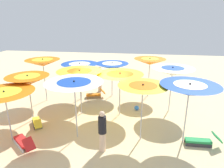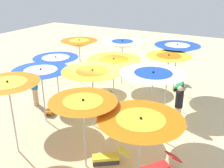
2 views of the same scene
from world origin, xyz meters
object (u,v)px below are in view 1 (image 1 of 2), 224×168
object	(u,v)px
beach_umbrella_3	(189,90)
beach_umbrella_11	(150,62)
beach_umbrella_1	(74,86)
beach_umbrella_2	(143,89)
lounger_1	(95,95)
beach_umbrella_10	(112,66)
lounger_0	(201,141)
beach_umbrella_6	(120,77)
beach_umbrella_5	(80,75)
beach_ball	(137,108)
beachgoer_0	(100,79)
lounger_2	(37,122)
beach_umbrella_8	(43,63)
beachgoer_1	(102,131)
lounger_3	(24,142)
beach_umbrella_0	(5,97)
beach_umbrella_7	(172,72)
beach_umbrella_9	(80,67)
beach_umbrella_4	(28,80)

from	to	relation	value
beach_umbrella_3	beach_umbrella_11	world-z (taller)	beach_umbrella_3
beach_umbrella_1	beach_umbrella_2	size ratio (longest dim) A/B	1.04
lounger_1	beach_umbrella_10	bearing A→B (deg)	-170.52
beach_umbrella_3	lounger_0	size ratio (longest dim) A/B	1.84
beach_umbrella_1	beach_umbrella_6	world-z (taller)	beach_umbrella_1
beach_umbrella_6	beach_umbrella_5	bearing A→B (deg)	-85.02
beach_umbrella_10	beach_ball	distance (m)	3.08
beachgoer_0	lounger_2	bearing A→B (deg)	94.12
beach_umbrella_1	beach_umbrella_8	xyz separation A→B (m)	(-3.51, -3.07, 0.05)
beachgoer_1	beach_umbrella_2	bearing A→B (deg)	67.25
beach_umbrella_2	lounger_2	bearing A→B (deg)	-93.99
beach_umbrella_8	lounger_3	bearing A→B (deg)	15.30
beach_umbrella_1	beach_umbrella_6	bearing A→B (deg)	146.97
beach_umbrella_11	lounger_2	world-z (taller)	beach_umbrella_11
beach_umbrella_0	beach_umbrella_7	size ratio (longest dim) A/B	0.92
beach_umbrella_9	beach_ball	bearing A→B (deg)	72.01
beach_ball	beach_umbrella_3	bearing A→B (deg)	36.84
beach_umbrella_0	beach_umbrella_8	bearing A→B (deg)	-172.96
beachgoer_0	beach_umbrella_0	bearing A→B (deg)	94.35
beach_umbrella_6	lounger_2	distance (m)	4.42
beach_umbrella_5	beachgoer_0	distance (m)	3.50
beach_umbrella_4	beach_umbrella_6	distance (m)	4.29
beach_umbrella_0	beach_umbrella_10	world-z (taller)	beach_umbrella_10
beach_umbrella_3	lounger_0	world-z (taller)	beach_umbrella_3
beach_umbrella_0	lounger_3	size ratio (longest dim) A/B	1.70
beach_umbrella_10	beach_ball	size ratio (longest dim) A/B	8.67
beach_umbrella_4	beach_umbrella_9	bearing A→B (deg)	152.75
beach_umbrella_8	beach_umbrella_10	distance (m)	4.05
beachgoer_0	beach_umbrella_9	bearing A→B (deg)	82.71
beach_umbrella_1	beach_umbrella_4	world-z (taller)	beach_umbrella_1
beach_umbrella_5	beach_umbrella_10	world-z (taller)	beach_umbrella_5
beach_umbrella_8	beach_umbrella_11	size ratio (longest dim) A/B	1.04
beach_umbrella_4	lounger_0	bearing A→B (deg)	83.16
beach_umbrella_1	lounger_0	bearing A→B (deg)	92.22
beach_umbrella_6	lounger_0	distance (m)	4.45
beach_umbrella_6	beach_umbrella_1	bearing A→B (deg)	-33.03
beach_umbrella_3	beach_umbrella_9	xyz separation A→B (m)	(-3.72, -5.38, -0.22)
beach_umbrella_4	beach_umbrella_6	bearing A→B (deg)	106.52
beach_umbrella_2	lounger_1	world-z (taller)	beach_umbrella_2
beach_umbrella_2	beach_umbrella_5	size ratio (longest dim) A/B	1.02
beach_umbrella_1	beach_umbrella_10	size ratio (longest dim) A/B	1.15
beach_umbrella_11	lounger_1	bearing A→B (deg)	-76.26
beachgoer_1	beach_umbrella_5	bearing A→B (deg)	153.78
beach_umbrella_10	beach_umbrella_8	bearing A→B (deg)	-70.55
lounger_0	beachgoer_0	world-z (taller)	beachgoer_0
beach_umbrella_1	beach_umbrella_5	distance (m)	2.20
beach_umbrella_8	beach_umbrella_3	bearing A→B (deg)	66.81
beach_umbrella_1	lounger_3	distance (m)	2.92
beach_umbrella_8	lounger_3	xyz separation A→B (m)	(4.45, 1.22, -2.11)
beach_umbrella_9	lounger_3	distance (m)	5.38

